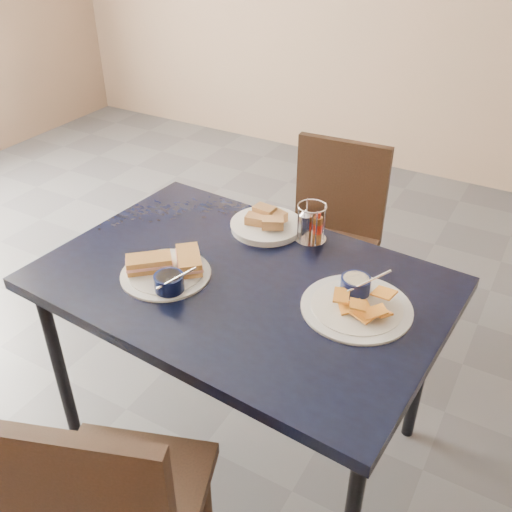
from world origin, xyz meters
The scene contains 8 objects.
ground centered at (0.00, 0.00, 0.00)m, with size 6.00×6.00×0.00m, color #4C4C51.
dining_table centered at (0.11, -0.19, 0.69)m, with size 1.30×0.91×0.75m.
chair_near centered at (0.12, -0.89, 0.50)m, with size 0.52×0.52×0.88m.
chair_far centered at (0.08, 0.64, 0.50)m, with size 0.44×0.42×0.87m.
sandwich_plate centered at (-0.10, -0.30, 0.77)m, with size 0.31×0.29×0.12m.
plantain_plate centered at (0.47, -0.14, 0.77)m, with size 0.32×0.32×0.12m.
bread_basket centered at (0.03, 0.11, 0.77)m, with size 0.25×0.25×0.07m.
condiment_caddy centered at (0.19, 0.12, 0.81)m, with size 0.11×0.11×0.14m.
Camera 1 is at (0.87, -1.43, 1.79)m, focal length 40.00 mm.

